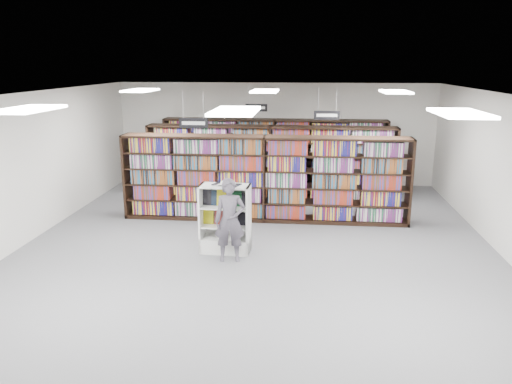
# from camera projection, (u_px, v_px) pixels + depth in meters

# --- Properties ---
(floor) EXTENTS (12.00, 12.00, 0.00)m
(floor) POSITION_uv_depth(u_px,v_px,m) (256.00, 248.00, 10.55)
(floor) COLOR #515156
(floor) RESTS_ON ground
(ceiling) EXTENTS (10.00, 12.00, 0.10)m
(ceiling) POSITION_uv_depth(u_px,v_px,m) (256.00, 95.00, 9.74)
(ceiling) COLOR white
(ceiling) RESTS_ON wall_back
(wall_back) EXTENTS (10.00, 0.10, 3.20)m
(wall_back) POSITION_uv_depth(u_px,v_px,m) (275.00, 134.00, 15.92)
(wall_back) COLOR silver
(wall_back) RESTS_ON ground
(wall_front) EXTENTS (10.00, 0.10, 3.20)m
(wall_front) POSITION_uv_depth(u_px,v_px,m) (189.00, 323.00, 4.37)
(wall_front) COLOR silver
(wall_front) RESTS_ON ground
(wall_left) EXTENTS (0.10, 12.00, 3.20)m
(wall_left) POSITION_uv_depth(u_px,v_px,m) (23.00, 169.00, 10.63)
(wall_left) COLOR silver
(wall_left) RESTS_ON ground
(bookshelf_row_near) EXTENTS (7.00, 0.60, 2.10)m
(bookshelf_row_near) POSITION_uv_depth(u_px,v_px,m) (265.00, 179.00, 12.21)
(bookshelf_row_near) COLOR black
(bookshelf_row_near) RESTS_ON floor
(bookshelf_row_mid) EXTENTS (7.00, 0.60, 2.10)m
(bookshelf_row_mid) POSITION_uv_depth(u_px,v_px,m) (270.00, 163.00, 14.14)
(bookshelf_row_mid) COLOR black
(bookshelf_row_mid) RESTS_ON floor
(bookshelf_row_far) EXTENTS (7.00, 0.60, 2.10)m
(bookshelf_row_far) POSITION_uv_depth(u_px,v_px,m) (274.00, 152.00, 15.77)
(bookshelf_row_far) COLOR black
(bookshelf_row_far) RESTS_ON floor
(aisle_sign_left) EXTENTS (0.65, 0.02, 0.80)m
(aisle_sign_left) POSITION_uv_depth(u_px,v_px,m) (194.00, 122.00, 11.02)
(aisle_sign_left) COLOR #B2B2B7
(aisle_sign_left) RESTS_ON ceiling
(aisle_sign_right) EXTENTS (0.65, 0.02, 0.80)m
(aisle_sign_right) POSITION_uv_depth(u_px,v_px,m) (327.00, 114.00, 12.66)
(aisle_sign_right) COLOR #B2B2B7
(aisle_sign_right) RESTS_ON ceiling
(aisle_sign_center) EXTENTS (0.65, 0.02, 0.80)m
(aisle_sign_center) POSITION_uv_depth(u_px,v_px,m) (256.00, 107.00, 14.77)
(aisle_sign_center) COLOR #B2B2B7
(aisle_sign_center) RESTS_ON ceiling
(troffer_front_left) EXTENTS (0.60, 1.20, 0.04)m
(troffer_front_left) POSITION_uv_depth(u_px,v_px,m) (28.00, 109.00, 7.15)
(troffer_front_left) COLOR white
(troffer_front_left) RESTS_ON ceiling
(troffer_front_center) EXTENTS (0.60, 1.20, 0.04)m
(troffer_front_center) POSITION_uv_depth(u_px,v_px,m) (235.00, 111.00, 6.86)
(troffer_front_center) COLOR white
(troffer_front_center) RESTS_ON ceiling
(troffer_front_right) EXTENTS (0.60, 1.20, 0.04)m
(troffer_front_right) POSITION_uv_depth(u_px,v_px,m) (460.00, 113.00, 6.58)
(troffer_front_right) COLOR white
(troffer_front_right) RESTS_ON ceiling
(troffer_back_left) EXTENTS (0.60, 1.20, 0.04)m
(troffer_back_left) POSITION_uv_depth(u_px,v_px,m) (141.00, 90.00, 11.97)
(troffer_back_left) COLOR white
(troffer_back_left) RESTS_ON ceiling
(troffer_back_center) EXTENTS (0.60, 1.20, 0.04)m
(troffer_back_center) POSITION_uv_depth(u_px,v_px,m) (265.00, 91.00, 11.68)
(troffer_back_center) COLOR white
(troffer_back_center) RESTS_ON ceiling
(troffer_back_right) EXTENTS (0.60, 1.20, 0.04)m
(troffer_back_right) POSITION_uv_depth(u_px,v_px,m) (396.00, 92.00, 11.39)
(troffer_back_right) COLOR white
(troffer_back_right) RESTS_ON ceiling
(endcap_display) EXTENTS (1.04, 0.55, 1.42)m
(endcap_display) POSITION_uv_depth(u_px,v_px,m) (226.00, 229.00, 10.29)
(endcap_display) COLOR white
(endcap_display) RESTS_ON floor
(open_book) EXTENTS (0.61, 0.46, 0.12)m
(open_book) POSITION_uv_depth(u_px,v_px,m) (226.00, 183.00, 10.04)
(open_book) COLOR black
(open_book) RESTS_ON endcap_display
(shopper) EXTENTS (0.64, 0.46, 1.66)m
(shopper) POSITION_uv_depth(u_px,v_px,m) (230.00, 220.00, 9.71)
(shopper) COLOR #534E59
(shopper) RESTS_ON floor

